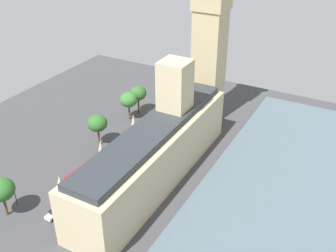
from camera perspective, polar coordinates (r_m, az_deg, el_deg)
The scene contains 17 objects.
ground_plane at distance 99.05m, azimuth -2.86°, elevation -7.15°, with size 129.05×129.05×0.00m, color #424244.
river_thames at distance 90.19m, azimuth 14.66°, elevation -12.57°, with size 37.04×116.15×0.25m, color slate.
parliament_building at distance 94.47m, azimuth -1.57°, elevation -3.28°, with size 12.08×55.57×26.95m.
clock_tower at distance 113.18m, azimuth 6.20°, elevation 15.45°, with size 8.98×8.98×61.33m.
car_silver_far_end at distance 116.06m, azimuth -4.64°, elevation -0.64°, with size 2.12×4.75×1.74m.
car_yellow_cab_leading at distance 109.75m, azimuth -6.47°, elevation -2.69°, with size 2.05×4.61×1.74m.
car_blue_kerbside at distance 105.63m, azimuth -7.97°, elevation -4.23°, with size 2.14×4.11×1.74m.
double_decker_bus_by_river_gate at distance 96.85m, azimuth -11.84°, elevation -6.89°, with size 3.01×10.60×4.75m.
car_white_midblock at distance 90.83m, azimuth -15.81°, elevation -11.77°, with size 1.99×4.83×1.74m.
pedestrian_under_trees at distance 97.21m, azimuth -8.44°, elevation -7.78°, with size 0.52×0.61×1.60m.
pedestrian_near_tower at distance 102.06m, azimuth -5.88°, elevation -5.52°, with size 0.67×0.68×1.65m.
pedestrian_corner at distance 106.83m, azimuth -3.39°, elevation -3.61°, with size 0.62×0.69×1.68m.
plane_tree_opposite_hall at distance 90.82m, azimuth -22.74°, elevation -8.41°, with size 5.67×5.67×9.23m.
plane_tree_trailing at distance 121.08m, azimuth -5.65°, elevation 3.74°, with size 5.36×5.36×8.93m.
plane_tree_slot_10 at distance 124.58m, azimuth -4.30°, elevation 4.68°, with size 5.22×5.22×9.06m.
plane_tree_slot_11 at distance 109.15m, azimuth -10.05°, elevation 0.38°, with size 5.39×5.39×9.05m.
street_lamp_slot_12 at distance 94.14m, azimuth -21.18°, elevation -8.45°, with size 0.56×0.56×6.19m.
Camera 1 is at (-42.33, 66.96, 59.46)m, focal length 42.64 mm.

